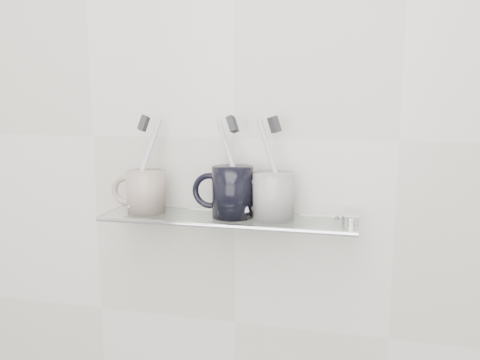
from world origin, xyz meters
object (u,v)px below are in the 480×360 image
(mug_right, at_px, (274,196))
(mug_left, at_px, (146,191))
(shelf_glass, at_px, (227,219))
(mug_center, at_px, (233,192))

(mug_right, bearing_deg, mug_left, 155.42)
(mug_left, bearing_deg, mug_right, -21.18)
(shelf_glass, relative_size, mug_center, 5.01)
(mug_center, xyz_separation_m, mug_right, (0.08, 0.00, -0.00))
(mug_left, xyz_separation_m, mug_right, (0.26, 0.00, 0.00))
(mug_left, height_order, mug_right, mug_right)
(mug_left, height_order, mug_center, mug_center)
(shelf_glass, relative_size, mug_right, 5.54)
(mug_left, bearing_deg, shelf_glass, -22.84)
(mug_left, distance_m, mug_center, 0.18)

